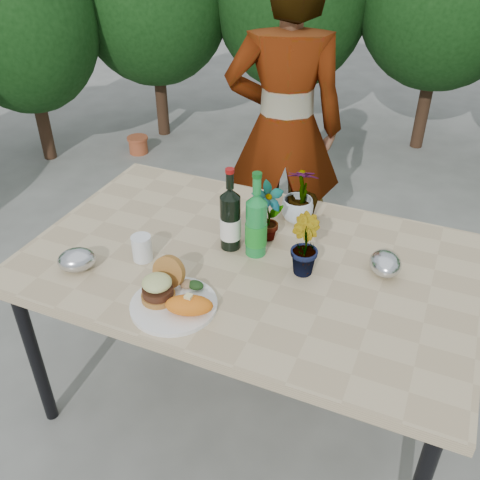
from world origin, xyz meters
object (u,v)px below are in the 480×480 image
at_px(dinner_plate, 174,305).
at_px(person, 284,130).
at_px(patio_table, 249,271).
at_px(wine_bottle, 230,219).

bearing_deg(dinner_plate, person, 94.06).
xyz_separation_m(patio_table, person, (-0.21, 0.99, 0.14)).
xyz_separation_m(dinner_plate, person, (-0.09, 1.32, 0.07)).
xyz_separation_m(patio_table, dinner_plate, (-0.12, -0.34, 0.06)).
bearing_deg(wine_bottle, patio_table, -38.10).
xyz_separation_m(wine_bottle, person, (-0.12, 0.94, -0.04)).
xyz_separation_m(dinner_plate, wine_bottle, (0.03, 0.38, 0.11)).
distance_m(wine_bottle, person, 0.95).
bearing_deg(patio_table, wine_bottle, 154.51).
bearing_deg(patio_table, dinner_plate, -109.49).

